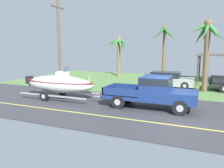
{
  "coord_description": "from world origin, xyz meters",
  "views": [
    {
      "loc": [
        1.63,
        -11.69,
        3.38
      ],
      "look_at": [
        -3.73,
        0.75,
        1.26
      ],
      "focal_mm": 35.38,
      "sensor_mm": 36.0,
      "label": 1
    }
  ],
  "objects_px": {
    "palm_tree_near_left": "(164,39)",
    "utility_pole": "(59,43)",
    "palm_tree_near_right": "(207,39)",
    "palm_tree_mid": "(119,47)",
    "parked_sedan_near": "(168,80)",
    "pickup_truck_towing": "(155,91)",
    "boat_on_trailer": "(59,84)"
  },
  "relations": [
    {
      "from": "parked_sedan_near",
      "to": "palm_tree_near_left",
      "type": "xyz_separation_m",
      "value": [
        -1.37,
        5.26,
        3.87
      ]
    },
    {
      "from": "boat_on_trailer",
      "to": "palm_tree_near_left",
      "type": "relative_size",
      "value": 1.05
    },
    {
      "from": "palm_tree_near_right",
      "to": "utility_pole",
      "type": "height_order",
      "value": "utility_pole"
    },
    {
      "from": "pickup_truck_towing",
      "to": "palm_tree_near_left",
      "type": "height_order",
      "value": "palm_tree_near_left"
    },
    {
      "from": "pickup_truck_towing",
      "to": "palm_tree_near_left",
      "type": "bearing_deg",
      "value": 98.52
    },
    {
      "from": "pickup_truck_towing",
      "to": "utility_pole",
      "type": "distance_m",
      "value": 11.27
    },
    {
      "from": "pickup_truck_towing",
      "to": "palm_tree_mid",
      "type": "bearing_deg",
      "value": 119.48
    },
    {
      "from": "utility_pole",
      "to": "parked_sedan_near",
      "type": "bearing_deg",
      "value": 20.54
    },
    {
      "from": "pickup_truck_towing",
      "to": "boat_on_trailer",
      "type": "distance_m",
      "value": 6.69
    },
    {
      "from": "palm_tree_near_right",
      "to": "palm_tree_mid",
      "type": "xyz_separation_m",
      "value": [
        -10.22,
        7.21,
        -0.43
      ]
    },
    {
      "from": "pickup_truck_towing",
      "to": "palm_tree_near_left",
      "type": "xyz_separation_m",
      "value": [
        -1.98,
        13.2,
        3.5
      ]
    },
    {
      "from": "palm_tree_mid",
      "to": "pickup_truck_towing",
      "type": "bearing_deg",
      "value": -60.52
    },
    {
      "from": "pickup_truck_towing",
      "to": "palm_tree_near_left",
      "type": "relative_size",
      "value": 0.9
    },
    {
      "from": "boat_on_trailer",
      "to": "palm_tree_near_right",
      "type": "bearing_deg",
      "value": 34.65
    },
    {
      "from": "boat_on_trailer",
      "to": "utility_pole",
      "type": "relative_size",
      "value": 0.83
    },
    {
      "from": "utility_pole",
      "to": "boat_on_trailer",
      "type": "bearing_deg",
      "value": -54.11
    },
    {
      "from": "palm_tree_near_left",
      "to": "palm_tree_mid",
      "type": "height_order",
      "value": "palm_tree_near_left"
    },
    {
      "from": "parked_sedan_near",
      "to": "palm_tree_near_left",
      "type": "distance_m",
      "value": 6.67
    },
    {
      "from": "boat_on_trailer",
      "to": "palm_tree_mid",
      "type": "relative_size",
      "value": 1.27
    },
    {
      "from": "palm_tree_near_left",
      "to": "utility_pole",
      "type": "distance_m",
      "value": 11.82
    },
    {
      "from": "palm_tree_mid",
      "to": "utility_pole",
      "type": "height_order",
      "value": "utility_pole"
    },
    {
      "from": "palm_tree_near_right",
      "to": "palm_tree_mid",
      "type": "bearing_deg",
      "value": 144.8
    },
    {
      "from": "palm_tree_near_left",
      "to": "palm_tree_near_right",
      "type": "distance_m",
      "value": 8.19
    },
    {
      "from": "boat_on_trailer",
      "to": "palm_tree_near_right",
      "type": "relative_size",
      "value": 1.13
    },
    {
      "from": "pickup_truck_towing",
      "to": "boat_on_trailer",
      "type": "height_order",
      "value": "boat_on_trailer"
    },
    {
      "from": "palm_tree_mid",
      "to": "utility_pole",
      "type": "distance_m",
      "value": 9.4
    },
    {
      "from": "parked_sedan_near",
      "to": "palm_tree_near_left",
      "type": "relative_size",
      "value": 0.74
    },
    {
      "from": "pickup_truck_towing",
      "to": "palm_tree_near_right",
      "type": "xyz_separation_m",
      "value": [
        2.54,
        6.38,
        3.13
      ]
    },
    {
      "from": "pickup_truck_towing",
      "to": "palm_tree_mid",
      "type": "xyz_separation_m",
      "value": [
        -7.68,
        13.58,
        2.7
      ]
    },
    {
      "from": "boat_on_trailer",
      "to": "utility_pole",
      "type": "bearing_deg",
      "value": 125.89
    },
    {
      "from": "palm_tree_near_right",
      "to": "parked_sedan_near",
      "type": "bearing_deg",
      "value": 153.56
    },
    {
      "from": "pickup_truck_towing",
      "to": "palm_tree_mid",
      "type": "distance_m",
      "value": 15.84
    }
  ]
}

